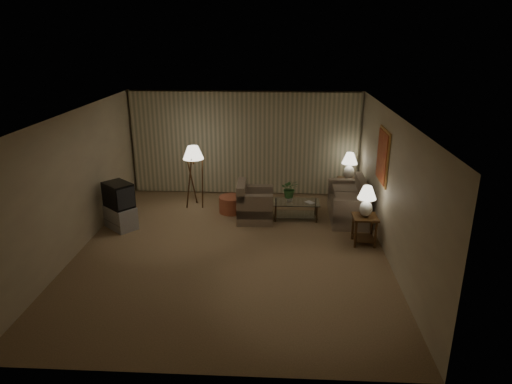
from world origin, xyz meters
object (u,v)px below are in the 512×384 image
(table_lamp_far, at_px, (349,164))
(crt_tv, at_px, (118,195))
(armchair, at_px, (255,205))
(side_table_far, at_px, (348,186))
(vase, at_px, (290,199))
(tv_cabinet, at_px, (121,217))
(table_lamp_near, at_px, (367,199))
(coffee_table, at_px, (296,207))
(floor_lamp, at_px, (194,175))
(ottoman, at_px, (231,204))
(sofa, at_px, (348,204))
(side_table_near, at_px, (364,225))

(table_lamp_far, height_order, crt_tv, table_lamp_far)
(armchair, height_order, side_table_far, armchair)
(armchair, xyz_separation_m, side_table_far, (2.27, 1.34, 0.05))
(crt_tv, bearing_deg, vase, 52.32)
(tv_cabinet, xyz_separation_m, crt_tv, (0.00, 0.00, 0.52))
(armchair, height_order, table_lamp_near, table_lamp_near)
(table_lamp_far, relative_size, coffee_table, 0.63)
(side_table_far, height_order, floor_lamp, floor_lamp)
(table_lamp_near, distance_m, crt_tv, 5.23)
(vase, bearing_deg, side_table_far, 39.06)
(ottoman, bearing_deg, tv_cabinet, -155.67)
(floor_lamp, bearing_deg, ottoman, -19.81)
(sofa, relative_size, side_table_far, 2.71)
(table_lamp_near, relative_size, ottoman, 1.10)
(armchair, distance_m, tv_cabinet, 2.99)
(floor_lamp, relative_size, vase, 10.20)
(vase, bearing_deg, tv_cabinet, -168.86)
(tv_cabinet, xyz_separation_m, vase, (3.71, 0.73, 0.24))
(vase, bearing_deg, coffee_table, 0.00)
(sofa, distance_m, table_lamp_far, 1.29)
(armchair, xyz_separation_m, vase, (0.78, 0.13, 0.13))
(tv_cabinet, bearing_deg, table_lamp_near, 35.47)
(tv_cabinet, bearing_deg, floor_lamp, 85.98)
(sofa, distance_m, vase, 1.35)
(armchair, relative_size, vase, 5.85)
(sofa, bearing_deg, side_table_far, 173.67)
(side_table_far, distance_m, table_lamp_far, 0.60)
(armchair, height_order, coffee_table, armchair)
(armchair, bearing_deg, sofa, -84.94)
(table_lamp_near, relative_size, tv_cabinet, 0.77)
(coffee_table, height_order, crt_tv, crt_tv)
(coffee_table, height_order, floor_lamp, floor_lamp)
(table_lamp_near, bearing_deg, side_table_far, 90.00)
(ottoman, bearing_deg, crt_tv, -155.67)
(side_table_far, height_order, crt_tv, crt_tv)
(table_lamp_far, bearing_deg, vase, -140.94)
(table_lamp_near, height_order, floor_lamp, floor_lamp)
(sofa, distance_m, floor_lamp, 3.72)
(vase, bearing_deg, armchair, -170.65)
(ottoman, bearing_deg, floor_lamp, 160.19)
(tv_cabinet, relative_size, crt_tv, 1.09)
(armchair, xyz_separation_m, crt_tv, (-2.93, -0.60, 0.41))
(tv_cabinet, distance_m, vase, 3.79)
(ottoman, relative_size, vase, 3.90)
(side_table_far, xyz_separation_m, crt_tv, (-5.20, -1.94, 0.36))
(side_table_near, height_order, table_lamp_far, table_lamp_far)
(tv_cabinet, height_order, floor_lamp, floor_lamp)
(coffee_table, bearing_deg, ottoman, 168.09)
(coffee_table, distance_m, vase, 0.26)
(side_table_near, bearing_deg, vase, 140.03)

